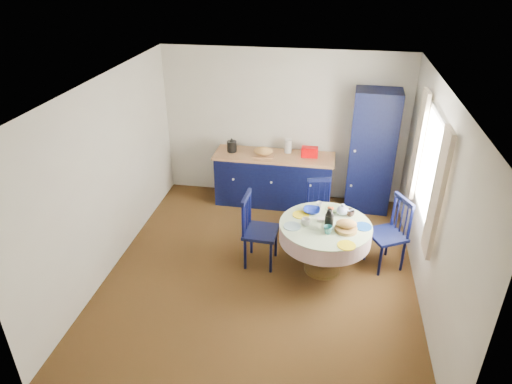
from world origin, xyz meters
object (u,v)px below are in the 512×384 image
chair_right (390,233)px  mug_b (328,230)px  dining_table (326,232)px  cobalt_bowl (312,211)px  mug_d (319,205)px  kitchen_counter (274,178)px  mug_c (350,213)px  chair_far (319,208)px  chair_left (258,230)px  mug_a (306,222)px  pantry_cabinet (372,152)px

chair_right → mug_b: bearing=-87.8°
dining_table → cobalt_bowl: dining_table is taller
mug_d → kitchen_counter: bearing=121.2°
chair_right → mug_c: (-0.54, 0.00, 0.25)m
chair_right → mug_d: size_ratio=11.22×
dining_table → chair_far: (-0.11, 0.87, -0.15)m
cobalt_bowl → mug_b: bearing=-64.7°
mug_d → cobalt_bowl: (-0.09, -0.14, -0.01)m
kitchen_counter → cobalt_bowl: (0.71, -1.46, 0.29)m
dining_table → mug_d: size_ratio=13.21×
kitchen_counter → chair_left: (0.02, -1.71, 0.07)m
chair_left → cobalt_bowl: (0.69, 0.24, 0.22)m
chair_right → mug_d: (-0.95, 0.15, 0.25)m
cobalt_bowl → mug_c: bearing=-0.4°
mug_a → mug_c: size_ratio=1.05×
pantry_cabinet → mug_a: size_ratio=16.80×
chair_left → chair_far: size_ratio=1.17×
kitchen_counter → chair_far: kitchen_counter is taller
chair_left → mug_b: chair_left is taller
chair_left → chair_right: size_ratio=1.02×
pantry_cabinet → mug_a: 2.10m
pantry_cabinet → chair_left: size_ratio=1.93×
pantry_cabinet → chair_right: size_ratio=1.98×
chair_far → chair_right: chair_right is taller
dining_table → mug_b: dining_table is taller
mug_d → dining_table: bearing=-74.9°
mug_a → chair_right: bearing=16.2°
pantry_cabinet → chair_far: (-0.74, -0.96, -0.55)m
mug_b → cobalt_bowl: bearing=115.3°
chair_right → mug_c: bearing=-118.3°
pantry_cabinet → mug_c: pantry_cabinet is taller
pantry_cabinet → dining_table: bearing=-106.6°
kitchen_counter → chair_far: bearing=-46.6°
mug_d → chair_left: bearing=-153.7°
kitchen_counter → chair_right: (1.75, -1.47, 0.06)m
cobalt_bowl → chair_far: bearing=81.2°
mug_c → mug_a: bearing=-150.0°
kitchen_counter → mug_b: (0.93, -1.94, 0.31)m
chair_left → mug_c: bearing=-75.7°
mug_d → cobalt_bowl: size_ratio=0.40×
dining_table → cobalt_bowl: 0.37m
chair_right → mug_d: chair_right is taller
kitchen_counter → dining_table: (0.91, -1.73, 0.14)m
dining_table → chair_right: chair_right is taller
pantry_cabinet → cobalt_bowl: (-0.84, -1.56, -0.25)m
mug_a → mug_d: size_ratio=1.32×
chair_far → chair_right: 1.13m
mug_a → pantry_cabinet: bearing=64.7°
chair_left → dining_table: bearing=-88.6°
pantry_cabinet → mug_b: 2.14m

